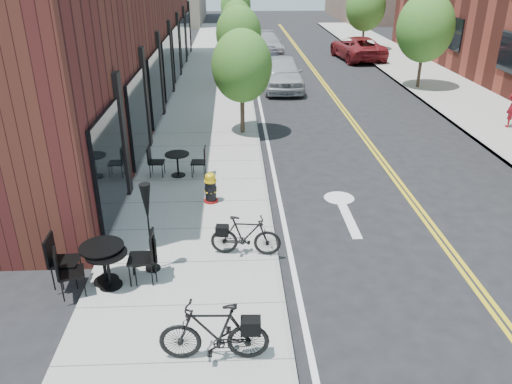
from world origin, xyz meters
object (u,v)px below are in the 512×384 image
object	(u,v)px
patio_umbrella	(147,209)
parked_car_far	(357,48)
parked_car_c	(267,43)
bicycle_left	(214,332)
bistro_set_a	(108,264)
parked_car_a	(282,73)
parked_car_b	(265,59)
bistro_set_c	(177,161)
bistro_set_b	(103,259)
bicycle_right	(246,236)
fire_hydrant	(211,188)

from	to	relation	value
patio_umbrella	parked_car_far	size ratio (longest dim) A/B	0.36
patio_umbrella	parked_car_far	world-z (taller)	patio_umbrella
parked_car_c	bicycle_left	bearing A→B (deg)	-100.35
bistro_set_a	parked_car_c	bearing A→B (deg)	61.76
parked_car_a	parked_car_far	distance (m)	10.04
bistro_set_a	parked_car_c	distance (m)	28.51
bicycle_left	parked_car_b	bearing A→B (deg)	176.75
bicycle_left	parked_car_c	world-z (taller)	parked_car_c
bistro_set_c	parked_car_far	size ratio (longest dim) A/B	0.31
bistro_set_b	parked_car_c	xyz separation A→B (m)	(5.11, 27.91, 0.03)
bistro_set_b	bicycle_right	bearing A→B (deg)	15.92
bistro_set_c	parked_car_far	bearing A→B (deg)	65.76
bistro_set_c	bicycle_right	bearing A→B (deg)	-64.33
bistro_set_b	bistro_set_c	bearing A→B (deg)	78.46
parked_car_far	bistro_set_b	bearing A→B (deg)	60.03
bistro_set_b	parked_car_b	world-z (taller)	parked_car_b
bistro_set_a	parked_car_far	bearing A→B (deg)	48.65
bistro_set_b	parked_car_c	bearing A→B (deg)	77.89
bistro_set_c	parked_car_c	xyz separation A→B (m)	(4.16, 22.42, 0.12)
bicycle_right	patio_umbrella	xyz separation A→B (m)	(-1.99, -0.50, 0.95)
fire_hydrant	bistro_set_b	world-z (taller)	bistro_set_b
parked_car_far	bicycle_right	bearing A→B (deg)	65.12
parked_car_b	parked_car_a	bearing A→B (deg)	-89.19
bicycle_right	bistro_set_c	xyz separation A→B (m)	(-1.93, 4.57, -0.01)
fire_hydrant	parked_car_b	xyz separation A→B (m)	(2.59, 18.21, 0.14)
bistro_set_c	patio_umbrella	bearing A→B (deg)	-87.95
fire_hydrant	bistro_set_b	xyz separation A→B (m)	(-2.01, -3.63, 0.14)
bistro_set_a	parked_car_b	xyz separation A→B (m)	(4.48, 22.00, 0.04)
bicycle_right	bistro_set_b	distance (m)	3.02
fire_hydrant	parked_car_b	distance (m)	18.39
bicycle_right	bistro_set_b	xyz separation A→B (m)	(-2.88, -0.92, 0.08)
fire_hydrant	parked_car_a	bearing A→B (deg)	71.37
bistro_set_c	parked_car_b	bearing A→B (deg)	80.16
bistro_set_a	bistro_set_b	world-z (taller)	bistro_set_b
fire_hydrant	bicycle_left	bearing A→B (deg)	-92.59
bicycle_right	bistro_set_a	size ratio (longest dim) A/B	0.81
parked_car_a	parked_car_b	size ratio (longest dim) A/B	1.19
bicycle_right	bistro_set_b	world-z (taller)	bistro_set_b
bicycle_left	bistro_set_a	size ratio (longest dim) A/B	0.94
bistro_set_a	parked_car_far	distance (m)	27.62
patio_umbrella	parked_car_a	size ratio (longest dim) A/B	0.41
bicycle_right	parked_car_b	world-z (taller)	parked_car_b
bicycle_left	patio_umbrella	size ratio (longest dim) A/B	0.91
bistro_set_b	parked_car_a	xyz separation A→B (m)	(5.20, 17.03, 0.16)
parked_car_b	bicycle_left	bearing A→B (deg)	-101.82
fire_hydrant	bistro_set_c	xyz separation A→B (m)	(-1.06, 1.85, 0.05)
bicycle_right	parked_car_c	bearing A→B (deg)	1.95
bicycle_right	parked_car_c	size ratio (longest dim) A/B	0.32
parked_car_c	parked_car_far	world-z (taller)	parked_car_far
bistro_set_a	parked_car_c	xyz separation A→B (m)	(4.99, 28.07, 0.07)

